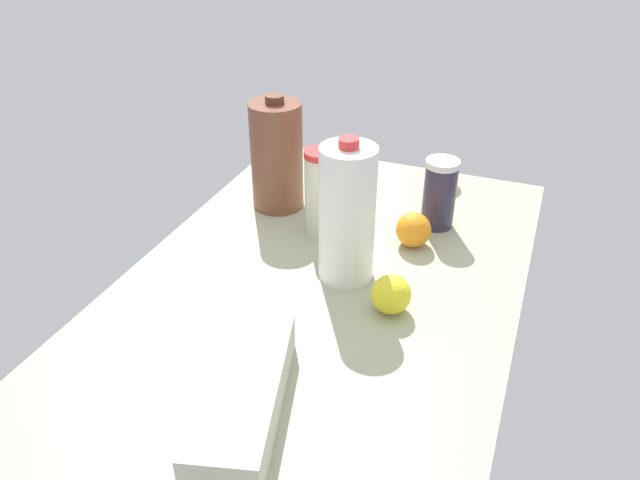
{
  "coord_description": "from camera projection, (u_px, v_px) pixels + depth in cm",
  "views": [
    {
      "loc": [
        93.48,
        36.64,
        74.98
      ],
      "look_at": [
        0.0,
        0.0,
        13.0
      ],
      "focal_mm": 35.0,
      "sensor_mm": 36.0,
      "label": 1
    }
  ],
  "objects": [
    {
      "name": "shaker_bottle",
      "position": [
        440.0,
        193.0,
        1.38
      ],
      "size": [
        7.48,
        7.48,
        16.09
      ],
      "color": "#2E273E",
      "rests_on": "countertop"
    },
    {
      "name": "egg_carton",
      "position": [
        243.0,
        395.0,
        0.93
      ],
      "size": [
        32.85,
        18.87,
        6.62
      ],
      "primitive_type": "cube",
      "rotation": [
        0.0,
        0.0,
        0.26
      ],
      "color": "beige",
      "rests_on": "countertop"
    },
    {
      "name": "milk_jug",
      "position": [
        347.0,
        214.0,
        1.19
      ],
      "size": [
        10.9,
        10.9,
        29.32
      ],
      "color": "white",
      "rests_on": "countertop"
    },
    {
      "name": "orange_beside_bowl",
      "position": [
        413.0,
        230.0,
        1.33
      ],
      "size": [
        7.55,
        7.55,
        7.55
      ],
      "primitive_type": "sphere",
      "color": "orange",
      "rests_on": "countertop"
    },
    {
      "name": "chocolate_milk_jug",
      "position": [
        277.0,
        156.0,
        1.44
      ],
      "size": [
        12.12,
        12.12,
        27.27
      ],
      "color": "brown",
      "rests_on": "countertop"
    },
    {
      "name": "lemon_far_back",
      "position": [
        442.0,
        169.0,
        1.59
      ],
      "size": [
        7.97,
        7.97,
        7.97
      ],
      "primitive_type": "sphere",
      "color": "yellow",
      "rests_on": "countertop"
    },
    {
      "name": "tumbler_cup",
      "position": [
        321.0,
        192.0,
        1.35
      ],
      "size": [
        7.27,
        7.27,
        19.6
      ],
      "color": "beige",
      "rests_on": "countertop"
    },
    {
      "name": "lemon_by_jug",
      "position": [
        391.0,
        294.0,
        1.14
      ],
      "size": [
        7.4,
        7.4,
        7.4
      ],
      "primitive_type": "sphere",
      "color": "yellow",
      "rests_on": "countertop"
    },
    {
      "name": "countertop",
      "position": [
        320.0,
        289.0,
        1.24
      ],
      "size": [
        120.0,
        76.0,
        3.0
      ],
      "primitive_type": "cube",
      "color": "#A4A888",
      "rests_on": "ground"
    }
  ]
}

